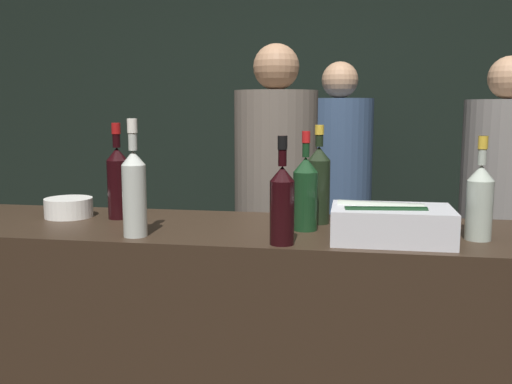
{
  "coord_description": "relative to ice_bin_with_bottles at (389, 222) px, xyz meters",
  "views": [
    {
      "loc": [
        0.33,
        -1.62,
        1.42
      ],
      "look_at": [
        0.0,
        0.32,
        1.12
      ],
      "focal_mm": 40.0,
      "sensor_mm": 36.0,
      "label": 1
    }
  ],
  "objects": [
    {
      "name": "red_wine_bottle_black_foil",
      "position": [
        -0.32,
        -0.1,
        0.07
      ],
      "size": [
        0.07,
        0.07,
        0.33
      ],
      "color": "black",
      "rests_on": "bar_counter"
    },
    {
      "name": "red_wine_bottle_burgundy",
      "position": [
        -0.27,
        0.12,
        0.07
      ],
      "size": [
        0.08,
        0.08,
        0.33
      ],
      "color": "#143319",
      "rests_on": "bar_counter"
    },
    {
      "name": "candle_votive",
      "position": [
        -0.03,
        0.24,
        -0.03
      ],
      "size": [
        0.07,
        0.07,
        0.06
      ],
      "color": "silver",
      "rests_on": "bar_counter"
    },
    {
      "name": "wall_back_chalkboard",
      "position": [
        -0.45,
        2.14,
        0.34
      ],
      "size": [
        6.4,
        0.06,
        2.8
      ],
      "color": "black",
      "rests_on": "ground_plane"
    },
    {
      "name": "bar_counter",
      "position": [
        -0.45,
        0.13,
        -0.56
      ],
      "size": [
        2.47,
        0.57,
        1.0
      ],
      "color": "#2D2116",
      "rests_on": "ground_plane"
    },
    {
      "name": "ice_bin_with_bottles",
      "position": [
        0.0,
        0.0,
        0.0
      ],
      "size": [
        0.37,
        0.23,
        0.12
      ],
      "color": "silver",
      "rests_on": "bar_counter"
    },
    {
      "name": "bowl_white",
      "position": [
        -1.17,
        0.2,
        -0.02
      ],
      "size": [
        0.18,
        0.18,
        0.07
      ],
      "color": "silver",
      "rests_on": "bar_counter"
    },
    {
      "name": "white_wine_bottle",
      "position": [
        -0.8,
        -0.07,
        0.09
      ],
      "size": [
        0.08,
        0.08,
        0.38
      ],
      "color": "#B2B7AD",
      "rests_on": "bar_counter"
    },
    {
      "name": "red_wine_bottle_tall",
      "position": [
        -0.98,
        0.21,
        0.09
      ],
      "size": [
        0.08,
        0.08,
        0.36
      ],
      "color": "black",
      "rests_on": "bar_counter"
    },
    {
      "name": "champagne_bottle",
      "position": [
        -0.23,
        0.24,
        0.09
      ],
      "size": [
        0.08,
        0.08,
        0.35
      ],
      "color": "black",
      "rests_on": "bar_counter"
    },
    {
      "name": "person_grey_polo",
      "position": [
        -0.2,
        1.6,
        -0.14
      ],
      "size": [
        0.4,
        0.4,
        1.67
      ],
      "rotation": [
        0.0,
        0.0,
        -1.45
      ],
      "color": "black",
      "rests_on": "ground_plane"
    },
    {
      "name": "person_in_hoodie",
      "position": [
        0.63,
        1.21,
        -0.15
      ],
      "size": [
        0.41,
        0.41,
        1.66
      ],
      "rotation": [
        0.0,
        0.0,
        2.18
      ],
      "color": "black",
      "rests_on": "ground_plane"
    },
    {
      "name": "person_blond_tee",
      "position": [
        -0.47,
        0.84,
        -0.12
      ],
      "size": [
        0.38,
        0.38,
        1.7
      ],
      "rotation": [
        0.0,
        0.0,
        -0.42
      ],
      "color": "black",
      "rests_on": "ground_plane"
    },
    {
      "name": "rose_wine_bottle",
      "position": [
        0.28,
        0.07,
        0.07
      ],
      "size": [
        0.08,
        0.08,
        0.33
      ],
      "color": "#9EA899",
      "rests_on": "bar_counter"
    }
  ]
}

